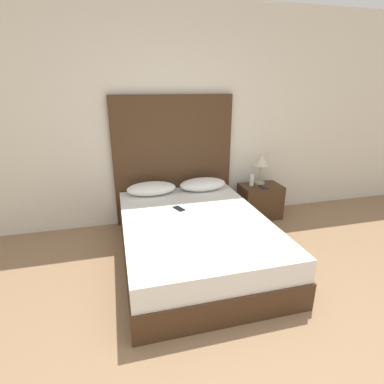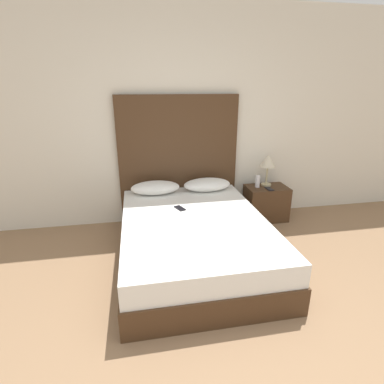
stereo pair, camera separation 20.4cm
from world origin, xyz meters
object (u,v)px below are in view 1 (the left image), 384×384
Objects in this scene: phone_on_bed at (179,209)px; phone_on_nightstand at (263,187)px; nightstand at (260,201)px; table_lamp at (261,161)px; bed at (194,239)px.

phone_on_bed reaches higher than phone_on_nightstand.
phone_on_bed reaches higher than nightstand.
phone_on_nightstand is (-0.02, -0.16, -0.31)m from table_lamp.
nightstand is 3.58× the size of phone_on_nightstand.
bed is 0.38m from phone_on_bed.
table_lamp is at bearing 25.48° from phone_on_bed.
table_lamp is at bearing 37.07° from bed.
table_lamp is at bearing 81.38° from phone_on_nightstand.
nightstand is 1.30× the size of table_lamp.
phone_on_bed is at bearing -154.52° from table_lamp.
nightstand is at bearing 81.58° from phone_on_nightstand.
nightstand is at bearing 35.00° from bed.
phone_on_nightstand is (-0.01, -0.09, 0.24)m from nightstand.
bed is 13.24× the size of phone_on_nightstand.
phone_on_bed is 0.39× the size of table_lamp.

